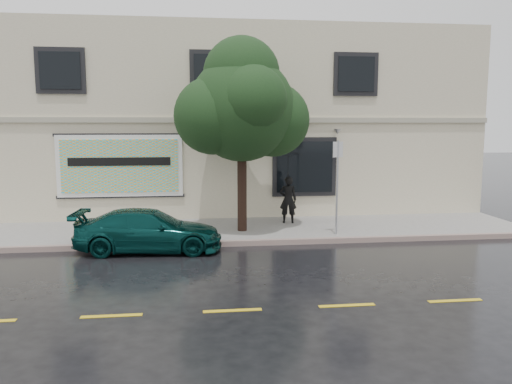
{
  "coord_description": "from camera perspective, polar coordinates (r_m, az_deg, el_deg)",
  "views": [
    {
      "loc": [
        -0.63,
        -12.41,
        3.46
      ],
      "look_at": [
        1.13,
        2.2,
        1.45
      ],
      "focal_mm": 35.0,
      "sensor_mm": 36.0,
      "label": 1
    }
  ],
  "objects": [
    {
      "name": "sign_pole",
      "position": [
        15.07,
        9.27,
        1.48
      ],
      "size": [
        0.34,
        0.14,
        2.84
      ],
      "rotation": [
        0.0,
        0.0,
        0.35
      ],
      "color": "#A0A2A9",
      "rests_on": "sidewalk"
    },
    {
      "name": "umbrella",
      "position": [
        16.64,
        3.72,
        3.11
      ],
      "size": [
        1.09,
        1.09,
        0.76
      ],
      "primitive_type": "imported",
      "rotation": [
        0.0,
        0.0,
        0.06
      ],
      "color": "black",
      "rests_on": "pedestrian"
    },
    {
      "name": "sidewalk",
      "position": [
        16.03,
        -4.48,
        -4.44
      ],
      "size": [
        20.0,
        3.5,
        0.15
      ],
      "primitive_type": "cube",
      "color": "#9C9994",
      "rests_on": "ground"
    },
    {
      "name": "road_marking",
      "position": [
        9.57,
        -2.7,
        -13.37
      ],
      "size": [
        19.0,
        0.12,
        0.01
      ],
      "primitive_type": "cube",
      "color": "gold",
      "rests_on": "ground"
    },
    {
      "name": "street_tree",
      "position": [
        15.34,
        -1.64,
        9.44
      ],
      "size": [
        3.22,
        3.22,
        5.38
      ],
      "color": "black",
      "rests_on": "sidewalk"
    },
    {
      "name": "building",
      "position": [
        21.41,
        -5.23,
        7.84
      ],
      "size": [
        20.0,
        8.12,
        7.0
      ],
      "color": "beige",
      "rests_on": "ground"
    },
    {
      "name": "ground",
      "position": [
        12.9,
        -3.85,
        -7.8
      ],
      "size": [
        90.0,
        90.0,
        0.0
      ],
      "primitive_type": "plane",
      "color": "black",
      "rests_on": "ground"
    },
    {
      "name": "car",
      "position": [
        13.97,
        -12.15,
        -4.31
      ],
      "size": [
        4.05,
        1.99,
        1.15
      ],
      "primitive_type": "imported",
      "rotation": [
        0.0,
        0.0,
        1.51
      ],
      "color": "#083432",
      "rests_on": "ground"
    },
    {
      "name": "fire_hydrant",
      "position": [
        14.91,
        -16.42,
        -3.91
      ],
      "size": [
        0.31,
        0.3,
        0.77
      ],
      "rotation": [
        0.0,
        0.0,
        0.12
      ],
      "color": "silver",
      "rests_on": "sidewalk"
    },
    {
      "name": "billboard",
      "position": [
        17.57,
        -15.28,
        2.9
      ],
      "size": [
        4.3,
        0.16,
        2.2
      ],
      "color": "white",
      "rests_on": "ground"
    },
    {
      "name": "curb",
      "position": [
        14.33,
        -4.18,
        -5.91
      ],
      "size": [
        20.0,
        0.18,
        0.16
      ],
      "primitive_type": "cube",
      "color": "slate",
      "rests_on": "ground"
    },
    {
      "name": "pedestrian",
      "position": [
        16.78,
        3.69,
        -0.88
      ],
      "size": [
        0.63,
        0.46,
        1.58
      ],
      "primitive_type": "imported",
      "rotation": [
        0.0,
        0.0,
        2.99
      ],
      "color": "black",
      "rests_on": "sidewalk"
    }
  ]
}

